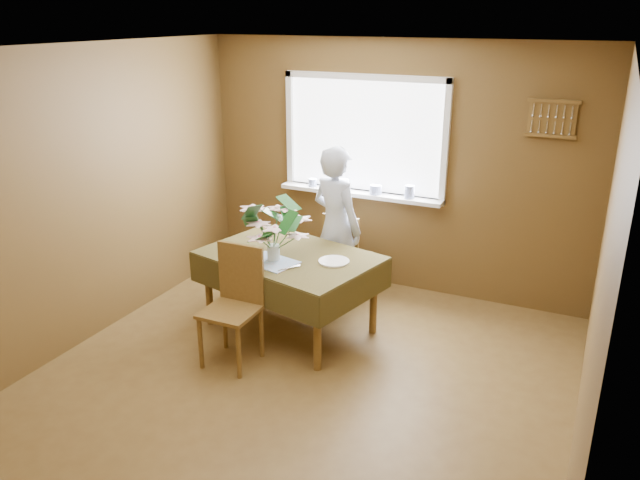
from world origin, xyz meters
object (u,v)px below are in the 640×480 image
at_px(flower_bouquet, 273,226).
at_px(chair_near, 235,300).
at_px(chair_far, 345,252).
at_px(dining_table, 289,263).
at_px(seated_woman, 336,227).

bearing_deg(flower_bouquet, chair_near, -101.91).
xyz_separation_m(chair_far, flower_bouquet, (-0.25, -0.97, 0.54)).
bearing_deg(flower_bouquet, chair_far, 75.56).
bearing_deg(chair_near, chair_far, 75.91).
distance_m(dining_table, chair_near, 0.67).
bearing_deg(chair_near, flower_bouquet, 77.62).
xyz_separation_m(dining_table, chair_near, (-0.16, -0.64, -0.11)).
bearing_deg(chair_far, dining_table, 79.69).
height_order(dining_table, chair_far, chair_far).
height_order(chair_near, flower_bouquet, flower_bouquet).
relative_size(chair_far, chair_near, 0.92).
xyz_separation_m(dining_table, flower_bouquet, (-0.06, -0.17, 0.39)).
bearing_deg(dining_table, chair_far, 89.90).
bearing_deg(flower_bouquet, seated_woman, 75.49).
bearing_deg(chair_far, chair_near, 79.57).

